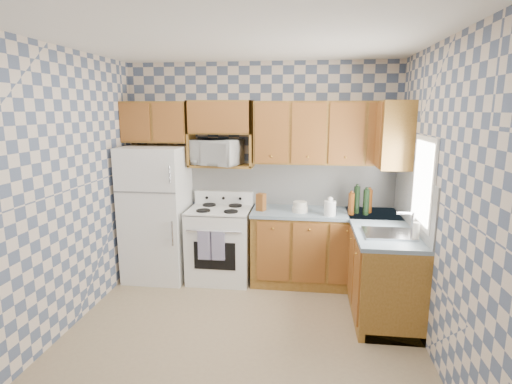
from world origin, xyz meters
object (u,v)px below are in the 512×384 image
at_px(refrigerator, 157,213).
at_px(microwave, 217,152).
at_px(electric_kettle, 330,208).
at_px(stove_body, 220,245).

xyz_separation_m(refrigerator, microwave, (0.76, 0.12, 0.77)).
distance_m(refrigerator, electric_kettle, 2.15).
relative_size(stove_body, microwave, 1.59).
bearing_deg(refrigerator, electric_kettle, -3.88).
relative_size(refrigerator, stove_body, 1.87).
bearing_deg(refrigerator, microwave, 9.32).
distance_m(microwave, electric_kettle, 1.53).
distance_m(refrigerator, stove_body, 0.89).
bearing_deg(electric_kettle, microwave, 168.91).
relative_size(stove_body, electric_kettle, 5.22).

